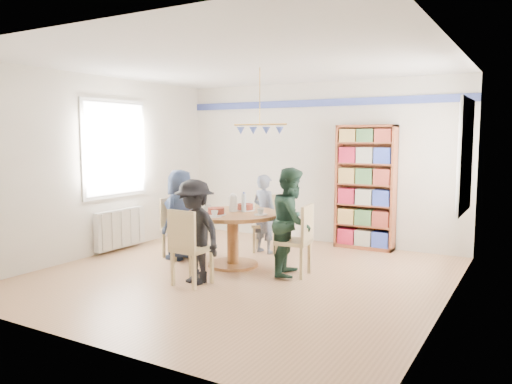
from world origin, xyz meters
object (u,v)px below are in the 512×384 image
Objects in this scene: radiator at (120,228)px; chair_near at (188,244)px; person_far at (265,214)px; chair_far at (266,220)px; chair_right at (299,237)px; person_right at (292,221)px; dining_table at (233,226)px; person_near at (195,232)px; bookshelf at (365,188)px; person_left at (180,214)px; chair_left at (175,225)px.

radiator is 1.07× the size of chair_near.
chair_far is at bearing -57.09° from person_far.
person_right is (-0.11, 0.02, 0.19)m from chair_right.
person_near reaches higher than dining_table.
person_far is at bearing -139.87° from bookshelf.
chair_far is 0.45× the size of bookshelf.
bookshelf reaches higher than radiator.
person_near is (0.04, -0.93, 0.08)m from dining_table.
person_near is (-0.00, 0.14, 0.13)m from chair_near.
bookshelf reaches higher than chair_far.
person_left is at bearing 150.25° from person_near.
bookshelf is at bearing 34.68° from chair_far.
person_near is at bearing 43.50° from person_left.
chair_left is (1.04, 0.09, 0.14)m from radiator.
person_near reaches higher than chair_left.
person_left reaches higher than dining_table.
person_left is 1.30m from person_near.
chair_near is 0.71× the size of person_left.
person_right is at bearing 148.92° from person_far.
person_left is at bearing 131.94° from chair_near.
radiator is 1.14× the size of chair_far.
chair_far is at bearing 140.14° from person_left.
chair_right is 1.51m from chair_far.
person_near is at bearing -136.15° from chair_right.
radiator is 2.34m from chair_near.
person_far is at bearing 137.84° from chair_right.
chair_near is 3.30m from bookshelf.
person_left is at bearing 76.47° from person_right.
chair_far is (-1.07, 1.07, -0.03)m from chair_right.
radiator is 3.08m from chair_right.
person_far reaches higher than dining_table.
radiator is at bearing 76.71° from person_right.
dining_table is 1.03m from chair_left.
chair_far is 1.39m from person_left.
radiator is 2.98m from person_right.
dining_table is 0.66× the size of bookshelf.
chair_near is at bearing -111.50° from bookshelf.
chair_far is at bearing 93.10° from dining_table.
person_right reaches higher than chair_near.
dining_table is 0.90m from person_left.
bookshelf is (1.30, 0.90, 0.49)m from chair_far.
chair_near is 1.41m from person_left.
radiator is 2.31m from chair_far.
chair_near is (-0.96, -1.07, 0.00)m from chair_right.
chair_near is at bearing -87.54° from dining_table.
chair_left is at bearing 179.54° from chair_right.
radiator is 2.29m from person_near.
chair_far is at bearing 47.48° from chair_left.
person_right reaches higher than dining_table.
bookshelf is at bearing 40.75° from chair_left.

